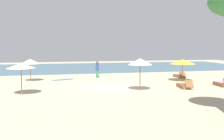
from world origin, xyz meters
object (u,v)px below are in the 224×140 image
umbrella_1 (140,62)px  surfboard (63,79)px  umbrella_0 (21,66)px  lounger_0 (184,86)px  person_2 (97,69)px  lounger_2 (180,76)px  umbrella_3 (183,62)px  lounger_1 (222,84)px  umbrella_2 (30,61)px

umbrella_1 → surfboard: bearing=126.9°
umbrella_0 → umbrella_1: size_ratio=0.89×
lounger_0 → person_2: 9.24m
umbrella_1 → person_2: 7.99m
umbrella_0 → lounger_2: umbrella_0 is taller
umbrella_0 → umbrella_1: 8.09m
lounger_0 → umbrella_1: bearing=-176.5°
umbrella_0 → umbrella_1: (8.09, -0.23, 0.18)m
umbrella_3 → person_2: 8.21m
lounger_0 → lounger_1: bearing=2.7°
umbrella_1 → umbrella_2: 10.48m
umbrella_0 → umbrella_3: 13.78m
umbrella_2 → umbrella_3: (13.36, -2.95, -0.02)m
umbrella_0 → umbrella_2: 6.40m
lounger_0 → umbrella_3: bearing=63.9°
umbrella_2 → lounger_1: 16.36m
umbrella_1 → person_2: umbrella_1 is taller
surfboard → person_2: bearing=12.8°
person_2 → surfboard: bearing=-167.2°
lounger_0 → umbrella_2: bearing=151.2°
umbrella_2 → umbrella_1: bearing=-39.3°
person_2 → surfboard: person_2 is taller
lounger_1 → umbrella_2: bearing=157.4°
person_2 → umbrella_2: bearing=-170.6°
person_2 → umbrella_1: bearing=-76.4°
umbrella_0 → lounger_1: 15.12m
lounger_2 → surfboard: 11.45m
lounger_1 → lounger_2: lounger_2 is taller
lounger_0 → person_2: person_2 is taller
lounger_2 → umbrella_1: bearing=-136.0°
surfboard → lounger_0: bearing=-37.4°
umbrella_2 → surfboard: 3.41m
lounger_2 → lounger_1: bearing=-82.8°
person_2 → umbrella_3: bearing=-29.3°
umbrella_3 → person_2: size_ratio=1.35×
umbrella_1 → umbrella_2: bearing=140.7°
lounger_2 → person_2: size_ratio=1.01×
umbrella_3 → surfboard: size_ratio=1.03×
lounger_0 → person_2: (-5.42, 7.45, 0.69)m
umbrella_1 → umbrella_2: umbrella_1 is taller
umbrella_0 → lounger_1: bearing=0.6°
lounger_1 → person_2: 11.44m
lounger_1 → person_2: bearing=140.3°
umbrella_2 → lounger_2: bearing=-2.5°
surfboard → lounger_2: bearing=-4.6°
umbrella_3 → lounger_2: size_ratio=1.34×
umbrella_1 → lounger_1: size_ratio=1.33×
lounger_0 → lounger_1: lounger_1 is taller
umbrella_0 → lounger_0: 11.78m
umbrella_3 → lounger_1: 4.03m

